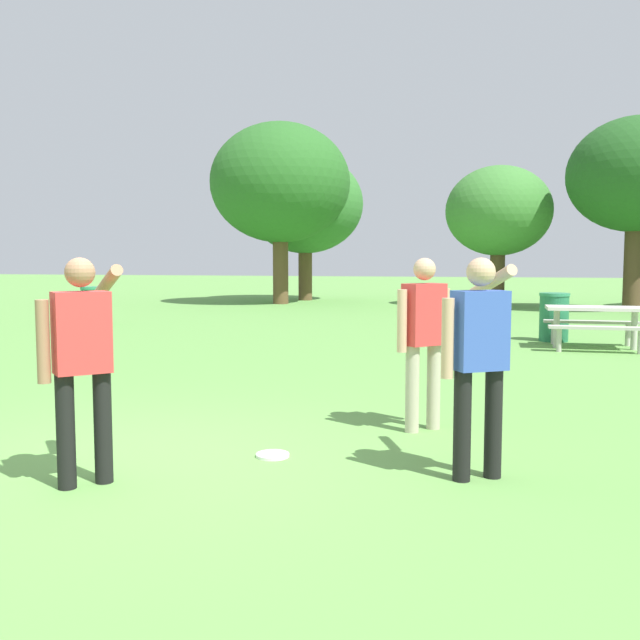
{
  "coord_description": "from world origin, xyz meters",
  "views": [
    {
      "loc": [
        2.7,
        -4.98,
        1.63
      ],
      "look_at": [
        1.0,
        1.99,
        1.0
      ],
      "focal_mm": 39.14,
      "sensor_mm": 36.0,
      "label": 1
    }
  ],
  "objects_px": {
    "person_thrower": "(82,353)",
    "trash_can_beside_table": "(554,317)",
    "tree_broad_center": "(305,205)",
    "tree_slender_mid": "(636,176)",
    "person_catcher": "(424,332)",
    "person_bystander": "(478,350)",
    "frisbee": "(273,455)",
    "picnic_table_near": "(595,318)",
    "trash_can_further_along": "(93,306)",
    "tree_tall_left": "(280,184)",
    "tree_far_right": "(499,212)"
  },
  "relations": [
    {
      "from": "trash_can_further_along",
      "to": "tree_far_right",
      "type": "xyz_separation_m",
      "value": [
        9.59,
        9.8,
        2.77
      ]
    },
    {
      "from": "person_bystander",
      "to": "picnic_table_near",
      "type": "xyz_separation_m",
      "value": [
        1.94,
        8.21,
        -0.4
      ]
    },
    {
      "from": "person_catcher",
      "to": "trash_can_further_along",
      "type": "bearing_deg",
      "value": 135.81
    },
    {
      "from": "tree_tall_left",
      "to": "frisbee",
      "type": "bearing_deg",
      "value": -73.26
    },
    {
      "from": "frisbee",
      "to": "tree_broad_center",
      "type": "relative_size",
      "value": 0.05
    },
    {
      "from": "person_bystander",
      "to": "trash_can_further_along",
      "type": "bearing_deg",
      "value": 133.19
    },
    {
      "from": "trash_can_further_along",
      "to": "person_thrower",
      "type": "bearing_deg",
      "value": -58.59
    },
    {
      "from": "tree_tall_left",
      "to": "tree_broad_center",
      "type": "xyz_separation_m",
      "value": [
        0.29,
        2.41,
        -0.57
      ]
    },
    {
      "from": "person_bystander",
      "to": "tree_tall_left",
      "type": "distance_m",
      "value": 20.78
    },
    {
      "from": "person_thrower",
      "to": "frisbee",
      "type": "relative_size",
      "value": 5.91
    },
    {
      "from": "frisbee",
      "to": "picnic_table_near",
      "type": "bearing_deg",
      "value": 65.93
    },
    {
      "from": "trash_can_further_along",
      "to": "person_catcher",
      "type": "bearing_deg",
      "value": -44.19
    },
    {
      "from": "person_catcher",
      "to": "tree_far_right",
      "type": "xyz_separation_m",
      "value": [
        0.83,
        18.31,
        2.31
      ]
    },
    {
      "from": "person_bystander",
      "to": "trash_can_beside_table",
      "type": "distance_m",
      "value": 9.39
    },
    {
      "from": "person_bystander",
      "to": "tree_far_right",
      "type": "xyz_separation_m",
      "value": [
        0.31,
        19.69,
        2.29
      ]
    },
    {
      "from": "person_catcher",
      "to": "person_bystander",
      "type": "height_order",
      "value": "same"
    },
    {
      "from": "trash_can_further_along",
      "to": "tree_tall_left",
      "type": "height_order",
      "value": "tree_tall_left"
    },
    {
      "from": "person_thrower",
      "to": "tree_slender_mid",
      "type": "xyz_separation_m",
      "value": [
        7.1,
        18.95,
        3.22
      ]
    },
    {
      "from": "person_thrower",
      "to": "person_bystander",
      "type": "xyz_separation_m",
      "value": [
        2.74,
        0.82,
        0.0
      ]
    },
    {
      "from": "person_bystander",
      "to": "tree_slender_mid",
      "type": "relative_size",
      "value": 0.27
    },
    {
      "from": "trash_can_further_along",
      "to": "tree_far_right",
      "type": "bearing_deg",
      "value": 45.62
    },
    {
      "from": "tree_far_right",
      "to": "tree_broad_center",
      "type": "bearing_deg",
      "value": 165.79
    },
    {
      "from": "tree_broad_center",
      "to": "tree_far_right",
      "type": "distance_m",
      "value": 7.62
    },
    {
      "from": "trash_can_beside_table",
      "to": "tree_broad_center",
      "type": "bearing_deg",
      "value": 124.34
    },
    {
      "from": "tree_slender_mid",
      "to": "person_catcher",
      "type": "bearing_deg",
      "value": -106.24
    },
    {
      "from": "person_bystander",
      "to": "tree_far_right",
      "type": "height_order",
      "value": "tree_far_right"
    },
    {
      "from": "picnic_table_near",
      "to": "tree_tall_left",
      "type": "distance_m",
      "value": 14.84
    },
    {
      "from": "frisbee",
      "to": "picnic_table_near",
      "type": "height_order",
      "value": "picnic_table_near"
    },
    {
      "from": "tree_far_right",
      "to": "trash_can_further_along",
      "type": "bearing_deg",
      "value": -134.38
    },
    {
      "from": "person_thrower",
      "to": "trash_can_beside_table",
      "type": "xyz_separation_m",
      "value": [
        4.06,
        10.11,
        -0.48
      ]
    },
    {
      "from": "tree_broad_center",
      "to": "tree_far_right",
      "type": "height_order",
      "value": "tree_broad_center"
    },
    {
      "from": "trash_can_further_along",
      "to": "picnic_table_near",
      "type": "bearing_deg",
      "value": -8.5
    },
    {
      "from": "trash_can_beside_table",
      "to": "trash_can_further_along",
      "type": "relative_size",
      "value": 1.0
    },
    {
      "from": "tree_far_right",
      "to": "tree_slender_mid",
      "type": "xyz_separation_m",
      "value": [
        4.05,
        -1.56,
        0.93
      ]
    },
    {
      "from": "tree_far_right",
      "to": "person_bystander",
      "type": "bearing_deg",
      "value": -90.9
    },
    {
      "from": "tree_broad_center",
      "to": "tree_slender_mid",
      "type": "distance_m",
      "value": 11.93
    },
    {
      "from": "trash_can_further_along",
      "to": "tree_slender_mid",
      "type": "relative_size",
      "value": 0.16
    },
    {
      "from": "frisbee",
      "to": "tree_tall_left",
      "type": "height_order",
      "value": "tree_tall_left"
    },
    {
      "from": "person_thrower",
      "to": "trash_can_further_along",
      "type": "distance_m",
      "value": 12.56
    },
    {
      "from": "person_catcher",
      "to": "picnic_table_near",
      "type": "distance_m",
      "value": 7.28
    },
    {
      "from": "person_thrower",
      "to": "tree_far_right",
      "type": "bearing_deg",
      "value": 81.54
    },
    {
      "from": "person_thrower",
      "to": "trash_can_beside_table",
      "type": "bearing_deg",
      "value": 68.1
    },
    {
      "from": "person_thrower",
      "to": "tree_slender_mid",
      "type": "height_order",
      "value": "tree_slender_mid"
    },
    {
      "from": "picnic_table_near",
      "to": "tree_tall_left",
      "type": "xyz_separation_m",
      "value": [
        -9.29,
        10.94,
        3.78
      ]
    },
    {
      "from": "frisbee",
      "to": "tree_far_right",
      "type": "relative_size",
      "value": 0.06
    },
    {
      "from": "person_catcher",
      "to": "tree_broad_center",
      "type": "distance_m",
      "value": 21.4
    },
    {
      "from": "frisbee",
      "to": "picnic_table_near",
      "type": "relative_size",
      "value": 0.16
    },
    {
      "from": "frisbee",
      "to": "person_catcher",
      "type": "bearing_deg",
      "value": 46.71
    },
    {
      "from": "person_catcher",
      "to": "trash_can_beside_table",
      "type": "xyz_separation_m",
      "value": [
        1.85,
        7.91,
        -0.46
      ]
    },
    {
      "from": "frisbee",
      "to": "tree_broad_center",
      "type": "xyz_separation_m",
      "value": [
        -5.42,
        21.37,
        3.75
      ]
    }
  ]
}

